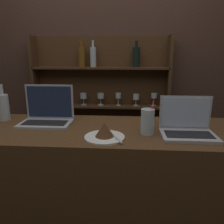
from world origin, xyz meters
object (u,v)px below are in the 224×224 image
(laptop_far, at_px, (187,127))
(cake_plate, at_px, (105,132))
(wine_bottle_clear, at_px, (3,107))
(water_glass, at_px, (147,122))
(laptop_near, at_px, (47,115))

(laptop_far, bearing_deg, cake_plate, -169.73)
(wine_bottle_clear, bearing_deg, laptop_far, -9.97)
(water_glass, relative_size, wine_bottle_clear, 0.79)
(cake_plate, distance_m, wine_bottle_clear, 0.80)
(water_glass, bearing_deg, wine_bottle_clear, 167.81)
(laptop_far, relative_size, cake_plate, 1.34)
(laptop_far, relative_size, water_glass, 1.51)
(cake_plate, height_order, wine_bottle_clear, wine_bottle_clear)
(laptop_near, height_order, cake_plate, laptop_near)
(laptop_far, height_order, wine_bottle_clear, wine_bottle_clear)
(laptop_near, relative_size, cake_plate, 1.48)
(water_glass, bearing_deg, laptop_near, 166.27)
(water_glass, xyz_separation_m, wine_bottle_clear, (-0.98, 0.21, 0.02))
(laptop_near, height_order, laptop_far, laptop_near)
(laptop_far, height_order, cake_plate, laptop_far)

